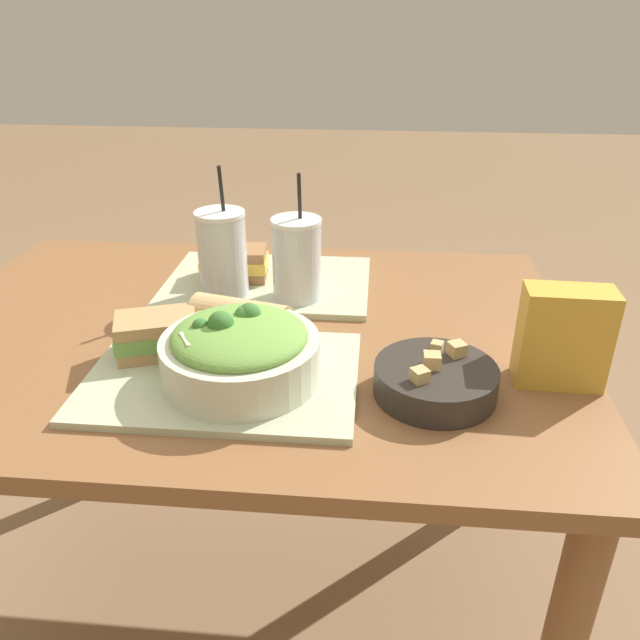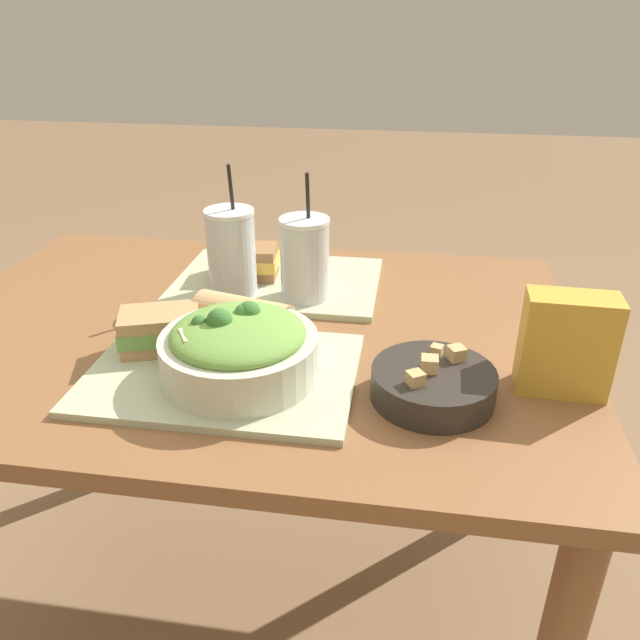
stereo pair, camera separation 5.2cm
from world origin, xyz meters
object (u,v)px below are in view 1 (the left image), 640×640
(sandwich_near, at_px, (157,334))
(baguette_near, at_px, (241,321))
(sandwich_far, at_px, (235,263))
(soup_bowl, at_px, (435,379))
(salad_bowl, at_px, (240,350))
(chip_bag, at_px, (563,337))
(drink_cup_dark, at_px, (223,257))
(drink_cup_red, at_px, (297,261))

(sandwich_near, xyz_separation_m, baguette_near, (0.13, 0.05, 0.00))
(baguette_near, bearing_deg, sandwich_far, 28.86)
(sandwich_far, bearing_deg, soup_bowl, -49.84)
(salad_bowl, bearing_deg, soup_bowl, -0.10)
(chip_bag, bearing_deg, sandwich_near, -179.09)
(drink_cup_dark, bearing_deg, drink_cup_red, -0.00)
(drink_cup_dark, bearing_deg, chip_bag, -23.24)
(soup_bowl, height_order, chip_bag, chip_bag)
(salad_bowl, xyz_separation_m, drink_cup_dark, (-0.09, 0.29, 0.03))
(soup_bowl, xyz_separation_m, drink_cup_red, (-0.24, 0.29, 0.06))
(soup_bowl, height_order, drink_cup_dark, drink_cup_dark)
(soup_bowl, bearing_deg, chip_bag, 15.53)
(sandwich_near, relative_size, sandwich_far, 1.08)
(sandwich_near, xyz_separation_m, drink_cup_red, (0.20, 0.23, 0.04))
(baguette_near, bearing_deg, chip_bag, -82.86)
(sandwich_far, relative_size, drink_cup_dark, 0.55)
(drink_cup_dark, distance_m, chip_bag, 0.61)
(sandwich_far, bearing_deg, drink_cup_red, -35.31)
(soup_bowl, distance_m, chip_bag, 0.20)
(soup_bowl, distance_m, drink_cup_red, 0.38)
(sandwich_near, distance_m, baguette_near, 0.14)
(sandwich_far, height_order, drink_cup_red, drink_cup_red)
(sandwich_far, bearing_deg, chip_bag, -34.90)
(soup_bowl, height_order, baguette_near, baguette_near)
(chip_bag, bearing_deg, sandwich_far, 152.16)
(salad_bowl, xyz_separation_m, soup_bowl, (0.29, -0.00, -0.03))
(salad_bowl, height_order, chip_bag, chip_bag)
(salad_bowl, bearing_deg, sandwich_far, 103.57)
(soup_bowl, xyz_separation_m, chip_bag, (0.19, 0.05, 0.05))
(soup_bowl, height_order, sandwich_near, sandwich_near)
(sandwich_near, distance_m, chip_bag, 0.62)
(salad_bowl, relative_size, drink_cup_red, 0.98)
(soup_bowl, relative_size, sandwich_far, 1.30)
(chip_bag, bearing_deg, soup_bowl, -162.44)
(sandwich_near, bearing_deg, soup_bowl, -27.27)
(chip_bag, bearing_deg, salad_bowl, -171.80)
(soup_bowl, xyz_separation_m, baguette_near, (-0.31, 0.11, 0.02))
(salad_bowl, height_order, sandwich_far, salad_bowl)
(sandwich_near, bearing_deg, drink_cup_red, 30.71)
(sandwich_near, relative_size, baguette_near, 0.86)
(sandwich_near, height_order, baguette_near, baguette_near)
(salad_bowl, relative_size, chip_bag, 1.54)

